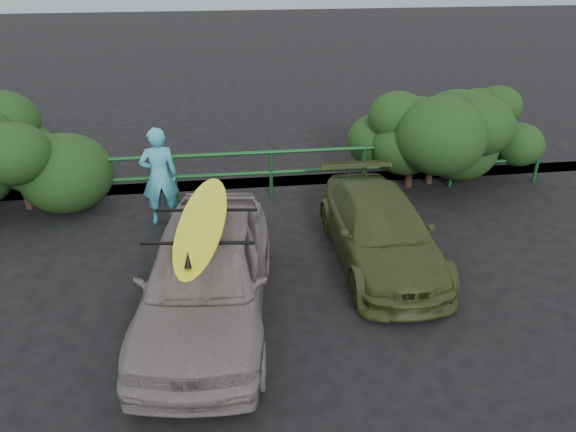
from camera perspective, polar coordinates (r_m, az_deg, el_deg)
The scene contains 8 objects.
ground at distance 7.75m, azimuth -5.25°, elevation -13.70°, with size 80.00×80.00×0.00m, color black.
guardrail at distance 11.81m, azimuth -6.57°, elevation 4.05°, with size 14.00×0.08×1.04m, color #13441B, non-canonical shape.
shrub_right at distance 13.15m, azimuth 15.77°, elevation 7.63°, with size 3.20×2.40×1.93m, color #1B3A15, non-canonical shape.
sedan at distance 8.01m, azimuth -8.32°, elevation -5.84°, with size 1.75×4.35×1.48m, color slate.
olive_vehicle at distance 9.57m, azimuth 9.40°, elevation -1.44°, with size 1.58×3.88×1.13m, color #343F1C.
man at distance 10.84m, azimuth -12.94°, elevation 3.94°, with size 0.70×0.46×1.91m, color #3CA0B6.
roof_rack at distance 7.63m, azimuth -8.69°, elevation -0.97°, with size 1.45×1.01×0.05m, color black, non-canonical shape.
surfboard at distance 7.60m, azimuth -8.72°, elevation -0.51°, with size 0.62×3.00×0.09m, color yellow.
Camera 1 is at (-0.10, -5.94, 4.97)m, focal length 35.00 mm.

